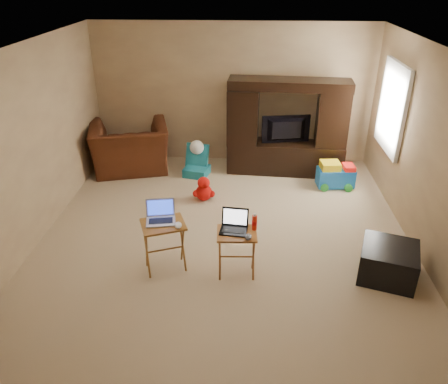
# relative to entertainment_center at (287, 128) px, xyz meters

# --- Properties ---
(floor) EXTENTS (5.50, 5.50, 0.00)m
(floor) POSITION_rel_entertainment_center_xyz_m (-0.96, -2.20, -0.83)
(floor) COLOR #D2B591
(floor) RESTS_ON ground
(ceiling) EXTENTS (5.50, 5.50, 0.00)m
(ceiling) POSITION_rel_entertainment_center_xyz_m (-0.96, -2.20, 1.67)
(ceiling) COLOR silver
(ceiling) RESTS_ON ground
(wall_back) EXTENTS (5.00, 0.00, 5.00)m
(wall_back) POSITION_rel_entertainment_center_xyz_m (-0.96, 0.55, 0.42)
(wall_back) COLOR tan
(wall_back) RESTS_ON ground
(wall_front) EXTENTS (5.00, 0.00, 5.00)m
(wall_front) POSITION_rel_entertainment_center_xyz_m (-0.96, -4.95, 0.42)
(wall_front) COLOR tan
(wall_front) RESTS_ON ground
(wall_left) EXTENTS (0.00, 5.50, 5.50)m
(wall_left) POSITION_rel_entertainment_center_xyz_m (-3.46, -2.20, 0.42)
(wall_left) COLOR tan
(wall_left) RESTS_ON ground
(wall_right) EXTENTS (0.00, 5.50, 5.50)m
(wall_right) POSITION_rel_entertainment_center_xyz_m (1.54, -2.20, 0.42)
(wall_right) COLOR tan
(wall_right) RESTS_ON ground
(window_pane) EXTENTS (0.00, 1.20, 1.20)m
(window_pane) POSITION_rel_entertainment_center_xyz_m (1.52, -0.65, 0.57)
(window_pane) COLOR white
(window_pane) RESTS_ON ground
(window_frame) EXTENTS (0.06, 1.14, 1.34)m
(window_frame) POSITION_rel_entertainment_center_xyz_m (1.50, -0.65, 0.57)
(window_frame) COLOR white
(window_frame) RESTS_ON ground
(entertainment_center) EXTENTS (2.06, 0.65, 1.66)m
(entertainment_center) POSITION_rel_entertainment_center_xyz_m (0.00, 0.00, 0.00)
(entertainment_center) COLOR black
(entertainment_center) RESTS_ON floor
(television) EXTENTS (0.85, 0.24, 0.49)m
(television) POSITION_rel_entertainment_center_xyz_m (0.00, -0.04, -0.03)
(television) COLOR black
(television) RESTS_ON entertainment_center
(recliner) EXTENTS (1.57, 1.45, 0.86)m
(recliner) POSITION_rel_entertainment_center_xyz_m (-2.77, -0.06, -0.40)
(recliner) COLOR #4B1E10
(recliner) RESTS_ON floor
(child_rocker) EXTENTS (0.50, 0.54, 0.54)m
(child_rocker) POSITION_rel_entertainment_center_xyz_m (-1.56, -0.24, -0.56)
(child_rocker) COLOR #197589
(child_rocker) RESTS_ON floor
(plush_toy) EXTENTS (0.36, 0.30, 0.40)m
(plush_toy) POSITION_rel_entertainment_center_xyz_m (-1.34, -1.16, -0.63)
(plush_toy) COLOR red
(plush_toy) RESTS_ON floor
(push_toy) EXTENTS (0.65, 0.49, 0.46)m
(push_toy) POSITION_rel_entertainment_center_xyz_m (0.81, -0.57, -0.60)
(push_toy) COLOR blue
(push_toy) RESTS_ON floor
(ottoman) EXTENTS (0.80, 0.80, 0.41)m
(ottoman) POSITION_rel_entertainment_center_xyz_m (1.02, -2.95, -0.63)
(ottoman) COLOR black
(ottoman) RESTS_ON floor
(tray_table_left) EXTENTS (0.61, 0.55, 0.65)m
(tray_table_left) POSITION_rel_entertainment_center_xyz_m (-1.64, -2.94, -0.51)
(tray_table_left) COLOR #976224
(tray_table_left) RESTS_ON floor
(tray_table_right) EXTENTS (0.47, 0.39, 0.59)m
(tray_table_right) POSITION_rel_entertainment_center_xyz_m (-0.77, -3.01, -0.53)
(tray_table_right) COLOR #986024
(tray_table_right) RESTS_ON floor
(laptop_left) EXTENTS (0.38, 0.33, 0.24)m
(laptop_left) POSITION_rel_entertainment_center_xyz_m (-1.67, -2.91, -0.06)
(laptop_left) COLOR #AFAEB3
(laptop_left) RESTS_ON tray_table_left
(laptop_right) EXTENTS (0.34, 0.29, 0.24)m
(laptop_right) POSITION_rel_entertainment_center_xyz_m (-0.81, -2.99, -0.12)
(laptop_right) COLOR black
(laptop_right) RESTS_ON tray_table_right
(mouse_left) EXTENTS (0.11, 0.15, 0.05)m
(mouse_left) POSITION_rel_entertainment_center_xyz_m (-1.45, -3.01, -0.16)
(mouse_left) COLOR silver
(mouse_left) RESTS_ON tray_table_left
(mouse_right) EXTENTS (0.09, 0.13, 0.05)m
(mouse_right) POSITION_rel_entertainment_center_xyz_m (-0.64, -3.13, -0.21)
(mouse_right) COLOR #3C3C40
(mouse_right) RESTS_ON tray_table_right
(water_bottle) EXTENTS (0.06, 0.06, 0.18)m
(water_bottle) POSITION_rel_entertainment_center_xyz_m (-0.58, -2.93, -0.14)
(water_bottle) COLOR red
(water_bottle) RESTS_ON tray_table_right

